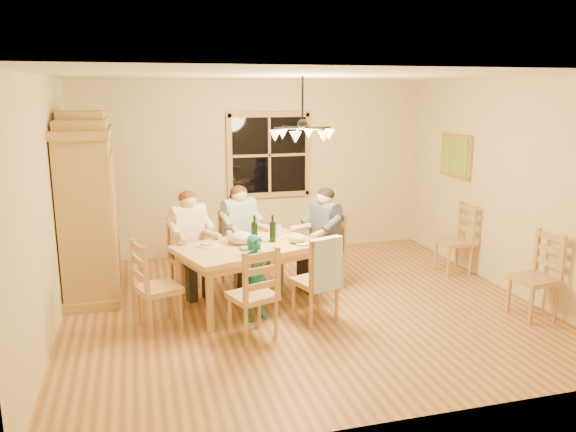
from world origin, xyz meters
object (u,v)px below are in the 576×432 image
object	(u,v)px
chair_far_left	(191,271)
chair_spare_back	(453,252)
armoire	(89,213)
chair_end_right	(324,266)
chair_near_left	(253,309)
chair_near_right	(315,294)
adult_woman	(189,230)
dining_table	(249,254)
adult_plaid_man	(240,222)
wine_bottle_a	(254,229)
chair_far_right	(240,262)
wine_bottle_b	(273,229)
chair_spare_front	(533,292)
chair_end_left	(159,301)
adult_slate_man	(324,226)
chandelier	(302,133)
child	(256,278)

from	to	relation	value
chair_far_left	chair_spare_back	bearing A→B (deg)	159.39
armoire	chair_end_right	size ratio (longest dim) A/B	2.32
chair_near_left	chair_near_right	size ratio (longest dim) A/B	1.00
armoire	adult_woman	distance (m)	1.26
chair_near_right	adult_woman	bearing A→B (deg)	117.90
chair_far_left	adult_woman	size ratio (longest dim) A/B	1.13
chair_far_left	chair_spare_back	world-z (taller)	same
chair_spare_back	dining_table	bearing A→B (deg)	100.30
adult_plaid_man	wine_bottle_a	bearing A→B (deg)	74.63
chair_near_right	wine_bottle_a	distance (m)	1.08
chair_far_right	chair_spare_back	xyz separation A→B (m)	(3.00, -0.34, 0.00)
chair_end_right	wine_bottle_b	size ratio (longest dim) A/B	3.00
chair_near_left	chair_spare_front	size ratio (longest dim) A/B	1.00
dining_table	chair_far_left	bearing A→B (deg)	136.84
armoire	chair_end_right	distance (m)	3.04
chair_end_left	wine_bottle_b	size ratio (longest dim) A/B	3.00
chair_near_left	chair_end_right	bearing A→B (deg)	26.57
chair_near_right	adult_slate_man	xyz separation A→B (m)	(0.44, 0.96, 0.54)
chandelier	chair_far_left	size ratio (longest dim) A/B	0.78
chair_far_right	chair_end_right	bearing A→B (deg)	136.64
wine_bottle_b	wine_bottle_a	bearing A→B (deg)	168.69
chair_near_left	chair_end_left	size ratio (longest dim) A/B	1.00
adult_woman	wine_bottle_b	bearing A→B (deg)	131.33
armoire	chandelier	bearing A→B (deg)	-25.19
dining_table	adult_woman	bearing A→B (deg)	136.84
dining_table	chair_end_left	bearing A→B (deg)	-161.06
wine_bottle_b	chair_far_right	bearing A→B (deg)	108.48
chair_spare_back	child	bearing A→B (deg)	107.98
adult_plaid_man	chair_spare_back	distance (m)	3.07
dining_table	wine_bottle_b	distance (m)	0.41
wine_bottle_b	chandelier	bearing A→B (deg)	-39.91
chair_near_right	dining_table	bearing A→B (deg)	117.90
adult_slate_man	chair_spare_back	bearing A→B (deg)	-105.45
chandelier	chair_spare_back	size ratio (longest dim) A/B	0.78
armoire	chair_end_right	world-z (taller)	armoire
armoire	chair_end_right	bearing A→B (deg)	-11.41
wine_bottle_a	child	bearing A→B (deg)	-100.21
chandelier	adult_plaid_man	size ratio (longest dim) A/B	0.88
chair_near_left	child	world-z (taller)	chair_near_left
wine_bottle_a	armoire	bearing A→B (deg)	156.04
chair_end_right	chair_spare_back	size ratio (longest dim) A/B	1.00
chair_end_left	chair_spare_back	distance (m)	4.21
wine_bottle_a	chair_spare_front	size ratio (longest dim) A/B	0.33
chair_far_left	chair_far_right	size ratio (longest dim) A/B	1.00
chair_far_right	dining_table	bearing A→B (deg)	67.62
chair_spare_front	chair_spare_back	distance (m)	1.67
chair_far_left	chair_near_left	distance (m)	1.54
dining_table	chair_near_right	world-z (taller)	chair_near_right
chair_near_left	chair_end_right	size ratio (longest dim) A/B	1.00
chair_end_right	child	bearing A→B (deg)	107.78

